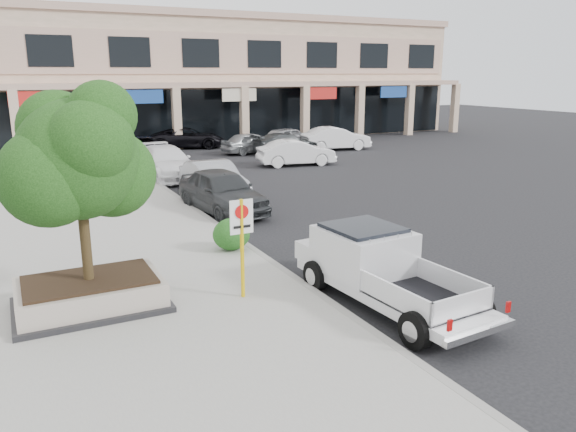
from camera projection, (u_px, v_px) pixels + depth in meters
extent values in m
plane|color=black|center=(361.00, 282.00, 14.27)|extent=(120.00, 120.00, 0.00)
cube|color=gray|center=(99.00, 245.00, 17.04)|extent=(8.00, 52.00, 0.15)
cube|color=gray|center=(222.00, 229.00, 18.77)|extent=(0.20, 52.00, 0.15)
cube|color=tan|center=(211.00, 80.00, 46.04)|extent=(40.00, 10.00, 9.00)
cube|color=tan|center=(209.00, 19.00, 44.86)|extent=(40.40, 10.40, 0.50)
cube|color=tan|center=(239.00, 84.00, 40.82)|extent=(40.00, 2.20, 0.35)
cube|color=tan|center=(455.00, 108.00, 49.35)|extent=(0.55, 0.55, 4.20)
cube|color=black|center=(235.00, 115.00, 42.30)|extent=(39.20, 0.08, 3.90)
cube|color=black|center=(91.00, 305.00, 12.32)|extent=(3.20, 2.20, 0.12)
cube|color=#A49889|center=(90.00, 292.00, 12.24)|extent=(3.00, 2.00, 0.50)
cube|color=black|center=(89.00, 280.00, 12.17)|extent=(2.70, 1.70, 0.06)
cylinder|color=#2F2312|center=(84.00, 230.00, 11.89)|extent=(0.22, 0.22, 2.20)
sphere|color=black|center=(78.00, 159.00, 11.52)|extent=(2.50, 2.50, 2.50)
sphere|color=black|center=(112.00, 174.00, 12.18)|extent=(1.90, 1.90, 1.90)
sphere|color=black|center=(57.00, 129.00, 11.67)|extent=(1.60, 1.60, 1.60)
cylinder|color=#E4B70C|center=(242.00, 249.00, 12.65)|extent=(0.09, 0.09, 2.30)
cube|color=white|center=(241.00, 217.00, 12.47)|extent=(0.55, 0.03, 0.78)
cylinder|color=red|center=(242.00, 212.00, 12.41)|extent=(0.32, 0.02, 0.32)
ellipsoid|color=#173F12|center=(231.00, 234.00, 16.24)|extent=(1.10, 0.99, 0.93)
imported|color=#2A2D2F|center=(222.00, 191.00, 21.16)|extent=(2.41, 5.00, 1.65)
imported|color=#93959A|center=(214.00, 180.00, 23.61)|extent=(1.71, 4.68, 1.53)
imported|color=white|center=(166.00, 162.00, 28.03)|extent=(2.54, 5.58, 1.58)
imported|color=black|center=(143.00, 149.00, 33.08)|extent=(2.58, 5.44, 1.50)
imported|color=#999DA0|center=(251.00, 143.00, 36.65)|extent=(4.26, 2.25, 1.38)
imported|color=silver|center=(296.00, 153.00, 31.91)|extent=(4.60, 2.20, 1.45)
imported|color=#2F3234|center=(286.00, 143.00, 36.63)|extent=(4.69, 2.11, 1.34)
imported|color=black|center=(188.00, 138.00, 39.23)|extent=(5.59, 3.98, 1.41)
imported|color=#95979C|center=(289.00, 138.00, 38.20)|extent=(4.97, 3.30, 1.57)
imported|color=white|center=(336.00, 138.00, 38.23)|extent=(4.92, 2.23, 1.57)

